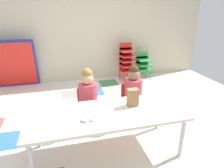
{
  "coord_description": "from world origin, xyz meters",
  "views": [
    {
      "loc": [
        -0.6,
        -2.5,
        1.68
      ],
      "look_at": [
        -0.02,
        -0.31,
        0.8
      ],
      "focal_mm": 31.38,
      "sensor_mm": 36.0,
      "label": 1
    }
  ],
  "objects_px": {
    "seated_child_middle_seat": "(133,89)",
    "paper_plate_near_edge": "(92,120)",
    "paper_bag_brown": "(133,97)",
    "craft_table": "(107,116)",
    "kid_chair_green_stack": "(143,63)",
    "paper_plate_center_table": "(56,116)",
    "folded_activity_table": "(15,64)",
    "seated_child_near_camera": "(88,94)",
    "donut_powdered_loose": "(86,119)",
    "kid_chair_red_stack": "(127,60)",
    "donut_powdered_on_plate": "(92,118)"
  },
  "relations": [
    {
      "from": "paper_plate_near_edge",
      "to": "paper_plate_center_table",
      "type": "height_order",
      "value": "same"
    },
    {
      "from": "seated_child_near_camera",
      "to": "kid_chair_green_stack",
      "type": "height_order",
      "value": "seated_child_near_camera"
    },
    {
      "from": "seated_child_near_camera",
      "to": "paper_plate_near_edge",
      "type": "xyz_separation_m",
      "value": [
        -0.06,
        -0.71,
        0.0
      ]
    },
    {
      "from": "seated_child_near_camera",
      "to": "kid_chair_green_stack",
      "type": "distance_m",
      "value": 2.49
    },
    {
      "from": "craft_table",
      "to": "kid_chair_green_stack",
      "type": "bearing_deg",
      "value": 58.27
    },
    {
      "from": "seated_child_near_camera",
      "to": "kid_chair_green_stack",
      "type": "xyz_separation_m",
      "value": [
        1.65,
        1.86,
        -0.16
      ]
    },
    {
      "from": "seated_child_near_camera",
      "to": "folded_activity_table",
      "type": "distance_m",
      "value": 2.44
    },
    {
      "from": "craft_table",
      "to": "seated_child_middle_seat",
      "type": "height_order",
      "value": "seated_child_middle_seat"
    },
    {
      "from": "kid_chair_red_stack",
      "to": "folded_activity_table",
      "type": "height_order",
      "value": "folded_activity_table"
    },
    {
      "from": "seated_child_near_camera",
      "to": "seated_child_middle_seat",
      "type": "bearing_deg",
      "value": 0.0
    },
    {
      "from": "craft_table",
      "to": "paper_plate_near_edge",
      "type": "xyz_separation_m",
      "value": [
        -0.19,
        -0.12,
        0.05
      ]
    },
    {
      "from": "kid_chair_red_stack",
      "to": "paper_plate_near_edge",
      "type": "bearing_deg",
      "value": -116.24
    },
    {
      "from": "craft_table",
      "to": "kid_chair_green_stack",
      "type": "relative_size",
      "value": 2.67
    },
    {
      "from": "paper_bag_brown",
      "to": "craft_table",
      "type": "bearing_deg",
      "value": -164.71
    },
    {
      "from": "paper_plate_near_edge",
      "to": "paper_bag_brown",
      "type": "bearing_deg",
      "value": 21.32
    },
    {
      "from": "kid_chair_red_stack",
      "to": "folded_activity_table",
      "type": "xyz_separation_m",
      "value": [
        -2.53,
        0.19,
        0.02
      ]
    },
    {
      "from": "paper_plate_near_edge",
      "to": "paper_plate_center_table",
      "type": "xyz_separation_m",
      "value": [
        -0.39,
        0.18,
        0.0
      ]
    },
    {
      "from": "craft_table",
      "to": "kid_chair_green_stack",
      "type": "height_order",
      "value": "kid_chair_green_stack"
    },
    {
      "from": "craft_table",
      "to": "donut_powdered_loose",
      "type": "xyz_separation_m",
      "value": [
        -0.26,
        -0.11,
        0.06
      ]
    },
    {
      "from": "seated_child_near_camera",
      "to": "kid_chair_red_stack",
      "type": "distance_m",
      "value": 2.22
    },
    {
      "from": "kid_chair_red_stack",
      "to": "paper_plate_near_edge",
      "type": "xyz_separation_m",
      "value": [
        -1.27,
        -2.57,
        0.04
      ]
    },
    {
      "from": "paper_plate_near_edge",
      "to": "donut_powdered_on_plate",
      "type": "relative_size",
      "value": 1.76
    },
    {
      "from": "craft_table",
      "to": "seated_child_middle_seat",
      "type": "xyz_separation_m",
      "value": [
        0.54,
        0.59,
        0.05
      ]
    },
    {
      "from": "kid_chair_green_stack",
      "to": "folded_activity_table",
      "type": "relative_size",
      "value": 0.63
    },
    {
      "from": "kid_chair_red_stack",
      "to": "kid_chair_green_stack",
      "type": "xyz_separation_m",
      "value": [
        0.44,
        -0.0,
        -0.12
      ]
    },
    {
      "from": "paper_bag_brown",
      "to": "paper_plate_center_table",
      "type": "distance_m",
      "value": 0.93
    },
    {
      "from": "craft_table",
      "to": "seated_child_near_camera",
      "type": "height_order",
      "value": "seated_child_near_camera"
    },
    {
      "from": "seated_child_near_camera",
      "to": "paper_bag_brown",
      "type": "bearing_deg",
      "value": -45.95
    },
    {
      "from": "seated_child_middle_seat",
      "to": "paper_plate_near_edge",
      "type": "xyz_separation_m",
      "value": [
        -0.74,
        -0.71,
        0.0
      ]
    },
    {
      "from": "paper_plate_near_edge",
      "to": "donut_powdered_on_plate",
      "type": "xyz_separation_m",
      "value": [
        0.0,
        0.0,
        0.02
      ]
    },
    {
      "from": "seated_child_near_camera",
      "to": "folded_activity_table",
      "type": "height_order",
      "value": "folded_activity_table"
    },
    {
      "from": "kid_chair_green_stack",
      "to": "paper_plate_center_table",
      "type": "distance_m",
      "value": 3.19
    },
    {
      "from": "kid_chair_green_stack",
      "to": "donut_powdered_on_plate",
      "type": "distance_m",
      "value": 3.09
    },
    {
      "from": "kid_chair_green_stack",
      "to": "paper_bag_brown",
      "type": "height_order",
      "value": "paper_bag_brown"
    },
    {
      "from": "craft_table",
      "to": "paper_plate_near_edge",
      "type": "height_order",
      "value": "paper_plate_near_edge"
    },
    {
      "from": "seated_child_near_camera",
      "to": "donut_powdered_loose",
      "type": "height_order",
      "value": "seated_child_near_camera"
    },
    {
      "from": "paper_plate_near_edge",
      "to": "seated_child_middle_seat",
      "type": "bearing_deg",
      "value": 43.93
    },
    {
      "from": "craft_table",
      "to": "kid_chair_green_stack",
      "type": "distance_m",
      "value": 2.89
    },
    {
      "from": "seated_child_middle_seat",
      "to": "folded_activity_table",
      "type": "relative_size",
      "value": 0.84
    },
    {
      "from": "seated_child_near_camera",
      "to": "donut_powdered_loose",
      "type": "relative_size",
      "value": 8.4
    },
    {
      "from": "kid_chair_red_stack",
      "to": "paper_plate_center_table",
      "type": "relative_size",
      "value": 5.11
    },
    {
      "from": "kid_chair_green_stack",
      "to": "paper_plate_near_edge",
      "type": "distance_m",
      "value": 3.09
    },
    {
      "from": "paper_bag_brown",
      "to": "folded_activity_table",
      "type": "bearing_deg",
      "value": 125.26
    },
    {
      "from": "folded_activity_table",
      "to": "kid_chair_red_stack",
      "type": "bearing_deg",
      "value": -4.24
    },
    {
      "from": "folded_activity_table",
      "to": "seated_child_near_camera",
      "type": "bearing_deg",
      "value": -57.24
    },
    {
      "from": "craft_table",
      "to": "kid_chair_red_stack",
      "type": "relative_size",
      "value": 1.97
    },
    {
      "from": "craft_table",
      "to": "paper_plate_near_edge",
      "type": "bearing_deg",
      "value": -149.0
    },
    {
      "from": "seated_child_middle_seat",
      "to": "paper_plate_center_table",
      "type": "xyz_separation_m",
      "value": [
        -1.12,
        -0.53,
        0.0
      ]
    },
    {
      "from": "seated_child_middle_seat",
      "to": "kid_chair_green_stack",
      "type": "relative_size",
      "value": 1.35
    },
    {
      "from": "folded_activity_table",
      "to": "kid_chair_green_stack",
      "type": "bearing_deg",
      "value": -3.62
    }
  ]
}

